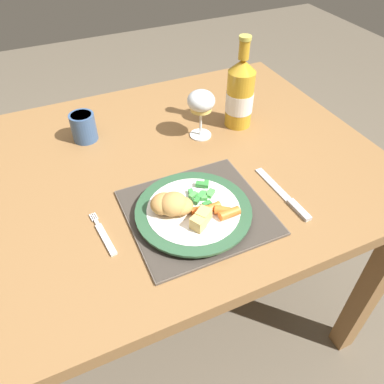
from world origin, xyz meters
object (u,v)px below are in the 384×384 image
at_px(wine_glass, 201,103).
at_px(drinking_cup, 83,126).
at_px(dining_table, 147,194).
at_px(fork, 104,236).
at_px(bottle, 240,94).
at_px(table_knife, 286,197).
at_px(dinner_plate, 193,212).

height_order(wine_glass, drinking_cup, wine_glass).
xyz_separation_m(dining_table, drinking_cup, (-0.11, 0.19, 0.14)).
distance_m(fork, drinking_cup, 0.39).
xyz_separation_m(dining_table, bottle, (0.32, 0.08, 0.19)).
bearing_deg(wine_glass, bottle, 4.61).
height_order(table_knife, wine_glass, wine_glass).
xyz_separation_m(wine_glass, bottle, (0.13, 0.01, -0.01)).
bearing_deg(table_knife, drinking_cup, 130.56).
xyz_separation_m(dinner_plate, bottle, (0.28, 0.30, 0.08)).
distance_m(wine_glass, drinking_cup, 0.33).
xyz_separation_m(fork, wine_glass, (0.35, 0.26, 0.10)).
bearing_deg(dinner_plate, drinking_cup, 110.44).
bearing_deg(bottle, dinner_plate, -133.38).
bearing_deg(dining_table, table_knife, -42.67).
bearing_deg(dinner_plate, wine_glass, 61.85).
height_order(dining_table, fork, fork).
relative_size(dining_table, table_knife, 6.20).
distance_m(dinner_plate, drinking_cup, 0.43).
bearing_deg(dinner_plate, table_knife, -8.90).
bearing_deg(bottle, wine_glass, -175.39).
relative_size(dining_table, bottle, 4.80).
xyz_separation_m(dinner_plate, fork, (-0.20, 0.03, -0.01)).
xyz_separation_m(table_knife, bottle, (0.05, 0.33, 0.10)).
xyz_separation_m(dinner_plate, drinking_cup, (-0.15, 0.41, 0.02)).
xyz_separation_m(dinner_plate, table_knife, (0.23, -0.04, -0.01)).
distance_m(fork, bottle, 0.56).
relative_size(table_knife, wine_glass, 1.44).
bearing_deg(drinking_cup, table_knife, -49.44).
bearing_deg(table_knife, wine_glass, 102.71).
distance_m(dining_table, dinner_plate, 0.24).
relative_size(dinner_plate, drinking_cup, 3.27).
relative_size(fork, table_knife, 0.67).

